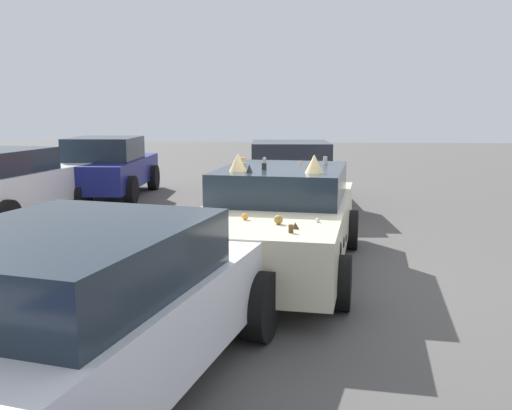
{
  "coord_description": "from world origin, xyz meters",
  "views": [
    {
      "loc": [
        -7.53,
        -0.26,
        2.18
      ],
      "look_at": [
        0.0,
        0.3,
        0.9
      ],
      "focal_mm": 39.83,
      "sensor_mm": 36.0,
      "label": 1
    }
  ],
  "objects_px": {
    "art_car_decorated": "(279,218)",
    "parked_sedan_behind_right": "(4,183)",
    "parked_sedan_behind_left": "(290,175)",
    "parked_sedan_near_right": "(85,310)",
    "parked_sedan_near_left": "(108,167)"
  },
  "relations": [
    {
      "from": "parked_sedan_behind_left",
      "to": "parked_sedan_behind_right",
      "type": "xyz_separation_m",
      "value": [
        -1.83,
        5.68,
        -0.01
      ]
    },
    {
      "from": "parked_sedan_behind_left",
      "to": "parked_sedan_near_right",
      "type": "height_order",
      "value": "parked_sedan_behind_left"
    },
    {
      "from": "parked_sedan_near_left",
      "to": "parked_sedan_behind_left",
      "type": "height_order",
      "value": "parked_sedan_near_left"
    },
    {
      "from": "art_car_decorated",
      "to": "parked_sedan_near_left",
      "type": "distance_m",
      "value": 7.62
    },
    {
      "from": "art_car_decorated",
      "to": "parked_sedan_behind_left",
      "type": "bearing_deg",
      "value": -173.47
    },
    {
      "from": "parked_sedan_near_right",
      "to": "parked_sedan_near_left",
      "type": "bearing_deg",
      "value": 31.11
    },
    {
      "from": "art_car_decorated",
      "to": "parked_sedan_near_right",
      "type": "height_order",
      "value": "art_car_decorated"
    },
    {
      "from": "parked_sedan_near_right",
      "to": "parked_sedan_behind_right",
      "type": "relative_size",
      "value": 1.09
    },
    {
      "from": "art_car_decorated",
      "to": "parked_sedan_behind_right",
      "type": "distance_m",
      "value": 6.47
    },
    {
      "from": "art_car_decorated",
      "to": "parked_sedan_behind_left",
      "type": "xyz_separation_m",
      "value": [
        5.06,
        -0.07,
        0.02
      ]
    },
    {
      "from": "parked_sedan_near_right",
      "to": "art_car_decorated",
      "type": "bearing_deg",
      "value": -6.35
    },
    {
      "from": "parked_sedan_near_right",
      "to": "parked_sedan_behind_left",
      "type": "bearing_deg",
      "value": 4.29
    },
    {
      "from": "parked_sedan_near_left",
      "to": "parked_sedan_behind_right",
      "type": "relative_size",
      "value": 0.92
    },
    {
      "from": "parked_sedan_behind_left",
      "to": "parked_sedan_behind_right",
      "type": "relative_size",
      "value": 0.97
    },
    {
      "from": "parked_sedan_behind_right",
      "to": "art_car_decorated",
      "type": "bearing_deg",
      "value": -111.93
    }
  ]
}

